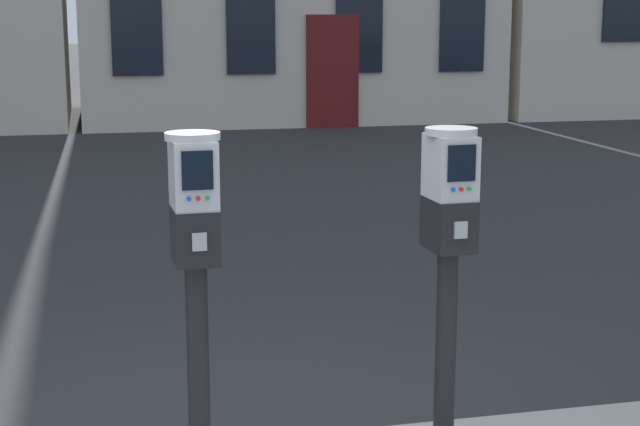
# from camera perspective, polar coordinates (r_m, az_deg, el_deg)

# --- Properties ---
(parking_meter_near_kerb) EXTENTS (0.22, 0.26, 1.46)m
(parking_meter_near_kerb) POSITION_cam_1_polar(r_m,az_deg,el_deg) (3.90, -7.25, -1.94)
(parking_meter_near_kerb) COLOR black
(parking_meter_near_kerb) RESTS_ON sidewalk_slab
(parking_meter_twin_adjacent) EXTENTS (0.22, 0.26, 1.45)m
(parking_meter_twin_adjacent) POSITION_cam_1_polar(r_m,az_deg,el_deg) (4.15, 7.47, -1.25)
(parking_meter_twin_adjacent) COLOR black
(parking_meter_twin_adjacent) RESTS_ON sidewalk_slab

